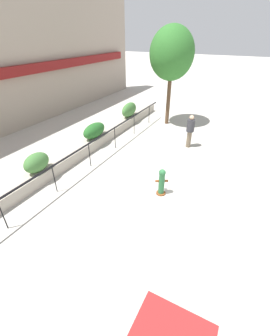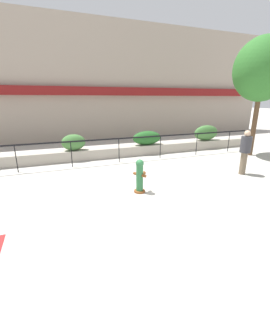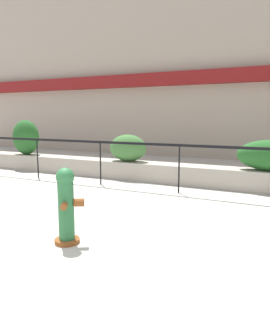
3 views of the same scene
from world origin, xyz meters
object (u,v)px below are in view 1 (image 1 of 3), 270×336
Objects in this scene: hedge_bush_2 at (94,130)px; pedestrian at (190,129)px; street_tree at (172,54)px; hedge_bush_1 at (37,163)px; hedge_bush_3 at (129,110)px; fire_hydrant at (162,182)px.

hedge_bush_2 is 0.92× the size of pedestrian.
hedge_bush_1 is at bearing 166.02° from street_tree.
hedge_bush_2 is 0.28× the size of street_tree.
hedge_bush_1 is 0.65× the size of pedestrian.
fire_hydrant is (-6.11, -4.71, -0.39)m from hedge_bush_3.
hedge_bush_2 is at bearing 115.74° from pedestrian.
hedge_bush_1 is 0.70× the size of hedge_bush_2.
fire_hydrant is 4.50m from pedestrian.
hedge_bush_1 is 0.71× the size of hedge_bush_3.
hedge_bush_2 reaches higher than fire_hydrant.
hedge_bush_2 is 4.98m from pedestrian.
pedestrian is at bearing 2.94° from fire_hydrant.
hedge_bush_3 is 4.10m from street_tree.
street_tree is (5.02, -2.20, 3.31)m from hedge_bush_2.
hedge_bush_1 is 1.03× the size of fire_hydrant.
hedge_bush_2 is 1.47× the size of fire_hydrant.
hedge_bush_3 reaches higher than hedge_bush_2.
hedge_bush_1 is 0.20× the size of street_tree.
hedge_bush_1 is 4.96m from fire_hydrant.
street_tree is 3.29× the size of pedestrian.
hedge_bush_3 is 1.47× the size of fire_hydrant.
hedge_bush_1 is at bearing 180.00° from hedge_bush_3.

